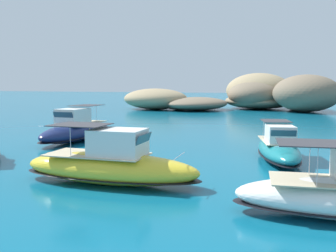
# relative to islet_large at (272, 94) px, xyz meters

# --- Properties ---
(ground_plane) EXTENTS (400.00, 400.00, 0.00)m
(ground_plane) POSITION_rel_islet_large_xyz_m (-4.24, -64.29, -3.21)
(ground_plane) COLOR #0C5B7A
(islet_large) EXTENTS (25.91, 23.22, 7.75)m
(islet_large) POSITION_rel_islet_large_xyz_m (0.00, 0.00, 0.00)
(islet_large) COLOR #756651
(islet_large) RESTS_ON ground
(islet_small) EXTENTS (24.79, 17.26, 4.42)m
(islet_small) POSITION_rel_islet_large_xyz_m (-19.86, -7.34, -1.41)
(islet_small) COLOR #756651
(islet_small) RESTS_ON ground
(motorboat_yellow) EXTENTS (10.47, 3.50, 3.24)m
(motorboat_yellow) POSITION_rel_islet_large_xyz_m (-4.00, -65.14, -2.18)
(motorboat_yellow) COLOR yellow
(motorboat_yellow) RESTS_ON ground
(motorboat_navy) EXTENTS (3.45, 10.77, 3.35)m
(motorboat_navy) POSITION_rel_islet_large_xyz_m (-14.46, -52.24, -2.15)
(motorboat_navy) COLOR navy
(motorboat_navy) RESTS_ON ground
(motorboat_teal) EXTENTS (4.54, 9.12, 2.74)m
(motorboat_teal) POSITION_rel_islet_large_xyz_m (4.38, -55.53, -2.34)
(motorboat_teal) COLOR #19727A
(motorboat_teal) RESTS_ON ground
(dinghy_tender) EXTENTS (2.82, 2.06, 0.58)m
(dinghy_tender) POSITION_rel_islet_large_xyz_m (-11.02, -59.39, -2.99)
(dinghy_tender) COLOR orange
(dinghy_tender) RESTS_ON ground
(channel_buoy) EXTENTS (0.56, 0.56, 1.48)m
(channel_buoy) POSITION_rel_islet_large_xyz_m (-6.27, -58.07, -2.88)
(channel_buoy) COLOR #E54C19
(channel_buoy) RESTS_ON ground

